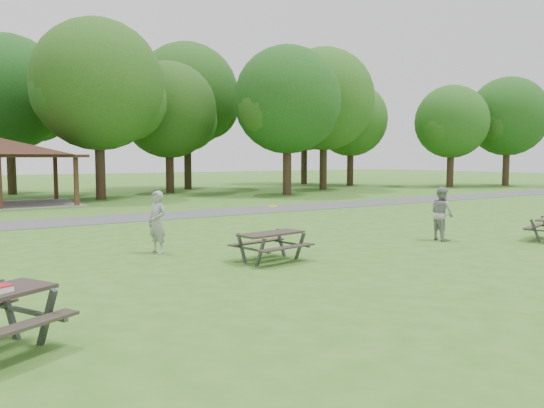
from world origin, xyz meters
The scene contains 16 objects.
ground centered at (0.00, 0.00, 0.00)m, with size 160.00×160.00×0.00m, color #366A1E.
asphalt_path centered at (0.00, 14.00, 0.01)m, with size 120.00×3.20×0.02m, color #48484A.
tree_row_e centered at (2.10, 25.03, 6.78)m, with size 8.40×8.00×11.02m.
tree_row_f centered at (8.09, 28.53, 5.84)m, with size 7.35×7.00×9.55m.
tree_row_g centered at (14.09, 22.03, 6.33)m, with size 7.77×7.40×10.25m.
tree_row_h centered at (20.10, 25.53, 7.03)m, with size 8.61×8.20×11.37m.
tree_row_i centered at (26.08, 29.03, 5.91)m, with size 7.14×6.80×9.52m.
tree_row_j centered at (32.08, 22.53, 5.56)m, with size 6.72×6.40×8.96m.
tree_deep_b centered at (-1.90, 33.03, 6.89)m, with size 8.40×8.00×11.13m.
tree_deep_c centered at (11.10, 32.03, 7.44)m, with size 8.82×8.40×11.90m.
tree_deep_d centered at (24.10, 33.53, 7.03)m, with size 8.40×8.00×11.27m.
tree_flank_right centered at (38.09, 21.03, 6.15)m, with size 7.56×7.20×9.97m.
picnic_table_middle centered at (0.12, 2.68, 0.55)m, with size 1.91×1.62×0.75m.
frisbee_in_flight centered at (1.22, 4.29, 1.20)m, with size 0.31×0.31×0.02m.
frisbee_thrower centered at (-1.87, 5.28, 0.85)m, with size 0.62×0.41×1.70m, color #959698.
frisbee_catcher centered at (6.45, 2.60, 0.84)m, with size 0.82×0.64×1.68m, color #949496.
Camera 1 is at (-7.04, -8.32, 2.59)m, focal length 35.00 mm.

